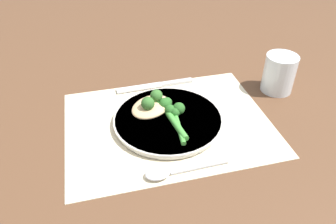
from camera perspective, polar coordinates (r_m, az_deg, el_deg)
name	(u,v)px	position (r m, az deg, el deg)	size (l,w,h in m)	color
ground_plane	(168,124)	(0.74, 0.00, -2.03)	(3.00, 3.00, 0.00)	brown
placemat	(168,123)	(0.74, 0.00, -1.91)	(0.45, 0.35, 0.00)	beige
plate	(168,119)	(0.74, 0.00, -1.29)	(0.25, 0.25, 0.01)	silver
chicken_fillet	(151,107)	(0.75, -2.96, 0.95)	(0.13, 0.12, 0.02)	tan
pesto_dollop_primary	(156,96)	(0.75, -2.03, 2.85)	(0.03, 0.03, 0.03)	#336628
pesto_dollop_secondary	(148,103)	(0.72, -3.53, 1.50)	(0.03, 0.03, 0.03)	#336628
broccoli_stalk_rear	(167,109)	(0.74, -0.19, 0.48)	(0.05, 0.14, 0.03)	green
broccoli_stalk_right	(176,113)	(0.73, 1.39, -0.19)	(0.05, 0.12, 0.03)	green
knife	(156,85)	(0.86, -2.05, 4.70)	(0.20, 0.02, 0.01)	silver
spoon	(167,172)	(0.62, -0.11, -10.35)	(0.17, 0.04, 0.01)	silver
water_glass	(279,73)	(0.88, 18.78, 6.38)	(0.08, 0.08, 0.10)	silver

